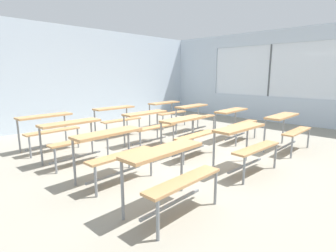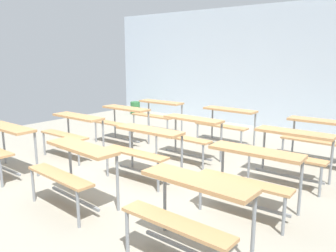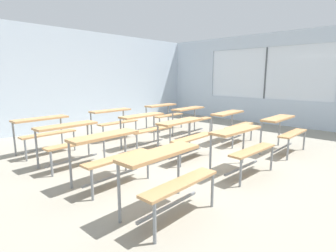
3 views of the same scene
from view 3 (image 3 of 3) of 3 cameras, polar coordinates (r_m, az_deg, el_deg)
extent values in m
cube|color=gray|center=(5.29, 2.42, -7.13)|extent=(10.00, 9.00, 0.05)
cube|color=silver|center=(8.68, -20.82, 9.42)|extent=(10.00, 0.12, 3.00)
cube|color=silver|center=(9.47, 22.78, 2.80)|extent=(0.12, 9.00, 0.85)
cube|color=silver|center=(9.47, 23.86, 17.01)|extent=(0.12, 9.00, 0.45)
cube|color=silver|center=(11.15, 5.71, 11.23)|extent=(0.12, 1.90, 1.70)
cube|color=white|center=(9.59, 20.51, 10.70)|extent=(0.02, 4.20, 1.70)
cube|color=#4C5156|center=(9.59, 20.51, 10.70)|extent=(0.06, 0.05, 1.70)
cube|color=tan|center=(3.07, -1.73, -5.91)|extent=(1.10, 0.34, 0.04)
cube|color=tan|center=(2.96, 2.84, -12.32)|extent=(1.10, 0.24, 0.03)
cylinder|color=gray|center=(2.99, -10.61, -13.97)|extent=(0.04, 0.04, 0.72)
cylinder|color=gray|center=(3.62, 2.30, -9.27)|extent=(0.04, 0.04, 0.72)
cylinder|color=gray|center=(2.68, -2.94, -20.27)|extent=(0.04, 0.04, 0.44)
cylinder|color=gray|center=(3.37, 9.63, -13.56)|extent=(0.04, 0.04, 0.44)
cube|color=gray|center=(3.21, 0.20, -17.06)|extent=(1.00, 0.05, 0.03)
cube|color=tan|center=(4.50, 14.64, -0.87)|extent=(1.11, 0.37, 0.04)
cube|color=tan|center=(4.41, 18.01, -5.03)|extent=(1.11, 0.27, 0.03)
cylinder|color=gray|center=(4.26, 9.23, -6.30)|extent=(0.04, 0.04, 0.72)
cylinder|color=gray|center=(5.07, 16.09, -3.83)|extent=(0.04, 0.04, 0.72)
cylinder|color=gray|center=(4.02, 15.52, -9.74)|extent=(0.04, 0.04, 0.44)
cylinder|color=gray|center=(4.87, 21.62, -6.49)|extent=(0.04, 0.04, 0.44)
cube|color=gray|center=(4.59, 15.77, -8.72)|extent=(1.00, 0.08, 0.03)
cube|color=tan|center=(6.05, 22.89, 1.55)|extent=(1.10, 0.32, 0.04)
cube|color=tan|center=(6.00, 25.55, -1.45)|extent=(1.10, 0.22, 0.03)
cylinder|color=gray|center=(5.71, 19.54, -2.40)|extent=(0.04, 0.04, 0.72)
cylinder|color=gray|center=(6.62, 23.07, -0.90)|extent=(0.04, 0.04, 0.72)
cylinder|color=gray|center=(5.55, 24.64, -4.62)|extent=(0.04, 0.04, 0.44)
cylinder|color=gray|center=(6.49, 27.52, -2.75)|extent=(0.04, 0.04, 0.44)
cube|color=gray|center=(6.13, 23.69, -4.33)|extent=(1.00, 0.04, 0.03)
cube|color=tan|center=(4.06, -13.67, -2.07)|extent=(1.11, 0.35, 0.04)
cube|color=tan|center=(3.88, -10.78, -6.84)|extent=(1.11, 0.25, 0.03)
cylinder|color=gray|center=(4.02, -20.51, -7.89)|extent=(0.04, 0.04, 0.72)
cylinder|color=gray|center=(4.54, -9.27, -5.22)|extent=(0.04, 0.04, 0.72)
cylinder|color=gray|center=(3.62, -16.20, -12.10)|extent=(0.04, 0.04, 0.44)
cylinder|color=gray|center=(4.19, -4.42, -8.51)|extent=(0.04, 0.04, 0.44)
cube|color=gray|center=(4.13, -12.16, -10.80)|extent=(1.00, 0.06, 0.03)
cube|color=tan|center=(5.19, 2.71, 1.00)|extent=(1.11, 0.35, 0.04)
cube|color=tan|center=(5.06, 5.50, -2.54)|extent=(1.11, 0.25, 0.03)
cylinder|color=gray|center=(4.99, -2.21, -3.62)|extent=(0.04, 0.04, 0.72)
cylinder|color=gray|center=(5.74, 4.75, -1.75)|extent=(0.04, 0.04, 0.72)
cylinder|color=gray|center=(4.68, 2.69, -6.39)|extent=(0.04, 0.04, 0.44)
cylinder|color=gray|center=(5.46, 9.34, -4.00)|extent=(0.04, 0.04, 0.44)
cube|color=gray|center=(5.25, 3.84, -5.85)|extent=(1.00, 0.06, 0.03)
cube|color=tan|center=(6.57, 12.91, 2.80)|extent=(1.11, 0.37, 0.04)
cube|color=tan|center=(6.47, 15.30, 0.06)|extent=(1.11, 0.27, 0.03)
cylinder|color=gray|center=(6.27, 9.49, -0.79)|extent=(0.04, 0.04, 0.72)
cylinder|color=gray|center=(7.13, 13.69, 0.44)|extent=(0.04, 0.04, 0.72)
cylinder|color=gray|center=(6.04, 13.91, -2.77)|extent=(0.04, 0.04, 0.44)
cylinder|color=gray|center=(6.92, 17.68, -1.24)|extent=(0.04, 0.04, 0.44)
cube|color=gray|center=(6.62, 13.75, -2.65)|extent=(1.00, 0.08, 0.03)
cube|color=tan|center=(5.09, -21.22, 0.08)|extent=(1.11, 0.34, 0.04)
cube|color=tan|center=(4.87, -19.30, -3.62)|extent=(1.10, 0.24, 0.03)
cylinder|color=gray|center=(5.10, -26.68, -4.47)|extent=(0.04, 0.04, 0.72)
cylinder|color=gray|center=(5.52, -16.99, -2.70)|extent=(0.04, 0.04, 0.72)
cylinder|color=gray|center=(4.65, -24.04, -7.47)|extent=(0.04, 0.04, 0.44)
cylinder|color=gray|center=(5.10, -13.71, -5.24)|extent=(0.04, 0.04, 0.44)
cube|color=gray|center=(5.12, -20.03, -6.95)|extent=(1.00, 0.05, 0.03)
cube|color=tan|center=(5.99, -5.68, 2.27)|extent=(1.10, 0.33, 0.04)
cube|color=tan|center=(5.80, -3.58, -0.79)|extent=(1.10, 0.23, 0.03)
cylinder|color=gray|center=(5.86, -10.23, -1.62)|extent=(0.04, 0.04, 0.72)
cylinder|color=gray|center=(6.48, -3.06, -0.28)|extent=(0.04, 0.04, 0.72)
cylinder|color=gray|center=(5.47, -6.78, -3.93)|extent=(0.04, 0.04, 0.44)
cylinder|color=gray|center=(6.13, 0.47, -2.25)|extent=(0.04, 0.04, 0.44)
cube|color=gray|center=(6.01, -4.70, -3.72)|extent=(1.00, 0.04, 0.03)
cube|color=tan|center=(7.29, 4.45, 3.80)|extent=(1.11, 0.36, 0.04)
cube|color=tan|center=(7.14, 6.46, 1.35)|extent=(1.11, 0.26, 0.03)
cylinder|color=gray|center=(7.04, 1.04, 0.63)|extent=(0.04, 0.04, 0.72)
cylinder|color=gray|center=(7.82, 5.81, 1.59)|extent=(0.04, 0.04, 0.72)
cylinder|color=gray|center=(6.73, 4.59, -1.09)|extent=(0.04, 0.04, 0.44)
cylinder|color=gray|center=(7.54, 9.17, 0.09)|extent=(0.04, 0.04, 0.44)
cube|color=gray|center=(7.31, 5.25, -1.12)|extent=(1.00, 0.07, 0.03)
cube|color=tan|center=(6.14, -25.97, 1.43)|extent=(1.11, 0.36, 0.04)
cube|color=tan|center=(5.89, -24.54, -1.57)|extent=(1.11, 0.26, 0.03)
cylinder|color=gray|center=(6.16, -30.48, -2.36)|extent=(0.04, 0.04, 0.72)
cylinder|color=gray|center=(6.52, -22.17, -0.99)|extent=(0.04, 0.04, 0.72)
cylinder|color=gray|center=(5.68, -28.58, -4.63)|extent=(0.04, 0.04, 0.44)
cylinder|color=gray|center=(6.08, -19.73, -3.01)|extent=(0.04, 0.04, 0.44)
cube|color=gray|center=(6.13, -24.99, -4.43)|extent=(1.00, 0.07, 0.03)
cube|color=tan|center=(7.00, -12.39, 3.30)|extent=(1.10, 0.34, 0.04)
cube|color=tan|center=(6.78, -10.80, 0.73)|extent=(1.10, 0.24, 0.03)
cylinder|color=gray|center=(6.92, -16.36, 0.01)|extent=(0.04, 0.04, 0.72)
cylinder|color=gray|center=(7.45, -9.66, 1.03)|extent=(0.04, 0.04, 0.72)
cylinder|color=gray|center=(6.48, -13.90, -1.85)|extent=(0.04, 0.04, 0.44)
cylinder|color=gray|center=(7.04, -6.99, -0.61)|extent=(0.04, 0.04, 0.44)
cube|color=gray|center=(6.99, -11.55, -1.84)|extent=(1.00, 0.05, 0.03)
cube|color=tan|center=(8.10, -1.54, 4.53)|extent=(1.11, 0.36, 0.04)
cube|color=tan|center=(7.92, 0.16, 2.35)|extent=(1.11, 0.26, 0.03)
cylinder|color=gray|center=(7.89, -4.75, 1.69)|extent=(0.04, 0.04, 0.72)
cylinder|color=gray|center=(8.60, 0.06, 2.48)|extent=(0.04, 0.04, 0.72)
cylinder|color=gray|center=(7.53, -1.84, 0.21)|extent=(0.04, 0.04, 0.44)
cylinder|color=gray|center=(8.28, 2.91, 1.16)|extent=(0.04, 0.04, 0.44)
cube|color=gray|center=(8.10, -0.80, 0.09)|extent=(1.00, 0.07, 0.03)
camera|label=2|loc=(7.26, 46.97, 9.45)|focal=36.52mm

